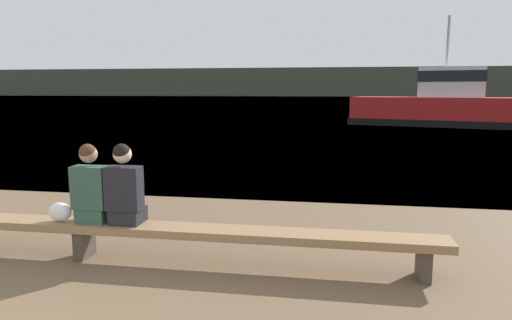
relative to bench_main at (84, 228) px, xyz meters
name	(u,v)px	position (x,y,z in m)	size (l,w,h in m)	color
water_surface	(322,97)	(0.35, 123.25, -0.38)	(240.00, 240.00, 0.00)	teal
far_shoreline	(324,82)	(0.35, 133.73, 3.71)	(600.00, 12.00, 8.17)	#424738
bench_main	(84,228)	(0.00, 0.00, 0.00)	(8.65, 0.40, 0.46)	#8E6B47
person_left	(91,188)	(0.13, 0.00, 0.50)	(0.42, 0.37, 0.97)	#2D4C3D
person_right	(125,189)	(0.56, 0.00, 0.51)	(0.42, 0.38, 0.98)	black
shopping_bag	(60,212)	(-0.28, -0.03, 0.19)	(0.29, 0.18, 0.24)	white
tugboat_red	(443,107)	(9.19, 22.35, 0.66)	(10.40, 5.75, 6.07)	#A81919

